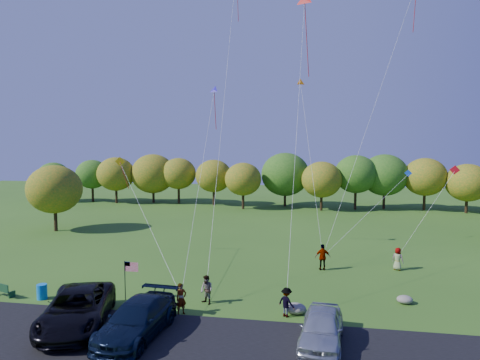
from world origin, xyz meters
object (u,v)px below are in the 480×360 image
object	(u,v)px
park_bench	(1,290)
flyer_d	(323,257)
minivan_silver	(321,328)
flyer_c	(287,302)
flyer_e	(398,259)
trash_barrel	(42,292)
flyer_a	(181,299)
minivan_navy	(137,319)
minivan_dark	(77,308)
flyer_b	(207,290)

from	to	relation	value
park_bench	flyer_d	bearing A→B (deg)	43.88
flyer_d	park_bench	bearing A→B (deg)	16.88
minivan_silver	park_bench	world-z (taller)	minivan_silver
park_bench	flyer_c	bearing A→B (deg)	19.17
minivan_silver	park_bench	xyz separation A→B (m)	(-18.89, 2.99, -0.38)
flyer_e	trash_barrel	xyz separation A→B (m)	(-21.96, -9.70, -0.38)
flyer_d	park_bench	world-z (taller)	flyer_d
flyer_d	flyer_e	xyz separation A→B (m)	(5.39, 0.95, -0.13)
flyer_a	flyer_e	size ratio (longest dim) A/B	1.03
minivan_navy	park_bench	world-z (taller)	minivan_navy
park_bench	minivan_silver	bearing A→B (deg)	9.94
minivan_dark	trash_barrel	world-z (taller)	minivan_dark
flyer_b	trash_barrel	xyz separation A→B (m)	(-9.85, -0.92, -0.39)
minivan_silver	flyer_b	bearing A→B (deg)	152.87
minivan_dark	flyer_b	bearing A→B (deg)	18.01
minivan_silver	flyer_a	bearing A→B (deg)	167.36
flyer_a	flyer_b	bearing A→B (deg)	13.94
minivan_navy	flyer_c	distance (m)	7.80
flyer_a	park_bench	bearing A→B (deg)	131.33
minivan_dark	park_bench	size ratio (longest dim) A/B	4.22
minivan_navy	trash_barrel	world-z (taller)	minivan_navy
flyer_c	park_bench	size ratio (longest dim) A/B	1.02
flyer_b	flyer_e	world-z (taller)	flyer_b
flyer_e	park_bench	size ratio (longest dim) A/B	1.06
minivan_silver	park_bench	size ratio (longest dim) A/B	3.02
minivan_dark	flyer_d	world-z (taller)	flyer_d
minivan_dark	flyer_b	world-z (taller)	minivan_dark
flyer_c	flyer_e	size ratio (longest dim) A/B	0.96
flyer_b	flyer_d	world-z (taller)	flyer_d
flyer_e	park_bench	xyz separation A→B (m)	(-24.57, -9.87, -0.35)
flyer_d	flyer_e	world-z (taller)	flyer_d
flyer_a	flyer_c	bearing A→B (deg)	-39.04
minivan_navy	flyer_d	xyz separation A→B (m)	(8.93, 12.56, 0.06)
minivan_dark	minivan_navy	bearing A→B (deg)	-27.83
minivan_navy	park_bench	size ratio (longest dim) A/B	3.69
flyer_c	flyer_e	bearing A→B (deg)	-92.84
flyer_c	trash_barrel	size ratio (longest dim) A/B	1.78
park_bench	flyer_e	bearing A→B (deg)	40.82
park_bench	trash_barrel	world-z (taller)	same
minivan_navy	minivan_dark	bearing A→B (deg)	174.41
flyer_b	trash_barrel	bearing A→B (deg)	-139.54
trash_barrel	minivan_navy	bearing A→B (deg)	-26.50
minivan_silver	park_bench	bearing A→B (deg)	176.29
flyer_a	flyer_d	xyz separation A→B (m)	(7.71, 9.51, 0.10)
minivan_navy	minivan_silver	world-z (taller)	minivan_navy
minivan_dark	flyer_d	size ratio (longest dim) A/B	3.44
flyer_d	park_bench	xyz separation A→B (m)	(-19.18, -8.92, -0.48)
flyer_a	flyer_b	world-z (taller)	flyer_a
minivan_silver	flyer_e	size ratio (longest dim) A/B	2.84
flyer_a	flyer_e	xyz separation A→B (m)	(13.10, 10.46, -0.03)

